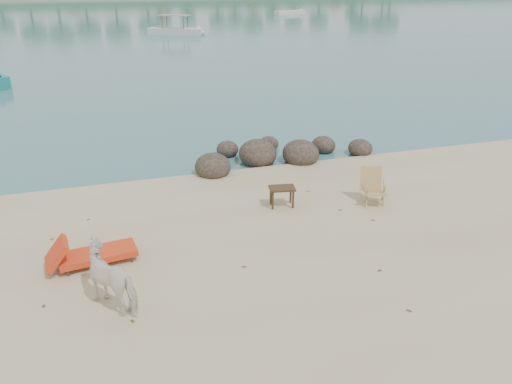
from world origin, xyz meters
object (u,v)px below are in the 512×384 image
(boulders, at_px, (273,155))
(deck_chair, at_px, (376,189))
(cow, at_px, (115,277))
(lounge_chair, at_px, (97,251))
(side_table, at_px, (282,198))

(boulders, bearing_deg, deck_chair, -70.19)
(boulders, distance_m, cow, 8.64)
(lounge_chair, bearing_deg, side_table, 10.15)
(boulders, height_order, cow, cow)
(side_table, bearing_deg, deck_chair, -5.03)
(cow, bearing_deg, boulders, -168.49)
(side_table, xyz_separation_m, deck_chair, (2.47, -0.63, 0.21))
(side_table, relative_size, deck_chair, 0.70)
(cow, bearing_deg, lounge_chair, -117.95)
(boulders, distance_m, lounge_chair, 7.69)
(side_table, xyz_separation_m, lounge_chair, (-4.81, -1.53, 0.03))
(cow, height_order, deck_chair, cow)
(deck_chair, bearing_deg, cow, -136.19)
(boulders, relative_size, deck_chair, 6.52)
(side_table, height_order, deck_chair, deck_chair)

